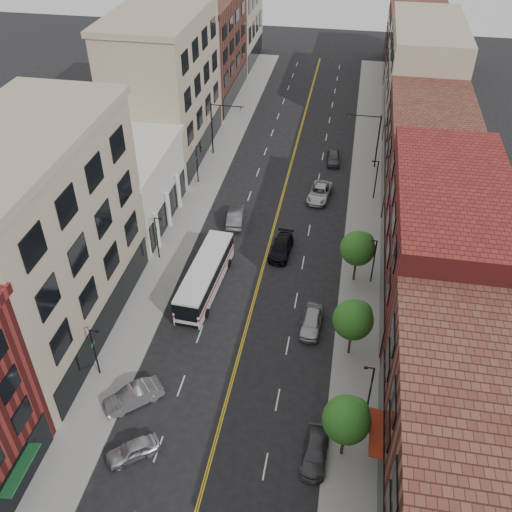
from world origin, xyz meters
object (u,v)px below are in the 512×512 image
Objects in this scene: car_angle_a at (133,450)px; car_parked_far at (312,321)px; car_lane_b at (320,193)px; car_lane_a at (281,248)px; car_lane_c at (333,158)px; car_lane_behind at (236,216)px; car_parked_mid at (315,452)px; city_bus at (205,275)px; car_angle_b at (133,396)px.

car_parked_far is (11.40, 15.41, 0.11)m from car_angle_a.
car_lane_b is at bearing 128.00° from car_angle_a.
car_lane_a is (-4.30, 10.64, -0.04)m from car_parked_far.
car_lane_a reaches higher than car_angle_a.
car_parked_far is 31.87m from car_lane_c.
car_parked_mid is at bearing 105.98° from car_lane_behind.
car_lane_behind is at bearing -126.57° from car_lane_c.
car_lane_a is 12.25m from car_lane_b.
car_parked_far is at bearing -64.26° from car_lane_a.
city_bus is at bearing 164.23° from car_parked_far.
car_lane_a is at bearing 114.48° from car_parked_far.
car_lane_a is 0.94× the size of car_lane_b.
car_angle_b is at bearing -111.68° from car_lane_c.
city_bus is at bearing -115.44° from car_lane_c.
city_bus reaches higher than car_parked_far.
car_lane_c is (4.00, 21.22, -0.01)m from car_lane_a.
car_parked_far is 0.90× the size of car_lane_a.
car_lane_a is at bearing 127.66° from car_angle_a.
car_parked_far is at bearing 88.01° from car_angle_b.
car_parked_mid is 0.87× the size of car_lane_a.
car_angle_b is at bearing 77.72° from car_lane_behind.
car_lane_c reaches higher than car_parked_mid.
car_lane_a is at bearing -105.84° from car_lane_c.
car_parked_mid is 31.14m from car_lane_behind.
car_parked_mid is at bearing 38.78° from car_angle_b.
car_lane_behind reaches higher than car_lane_a.
city_bus is 3.00× the size of car_angle_a.
car_parked_mid is at bearing -80.64° from car_parked_far.
car_angle_a is 13.18m from car_parked_mid.
city_bus is 20.89m from car_parked_mid.
car_lane_b is at bearing 79.60° from car_lane_a.
car_lane_b is 1.27× the size of car_lane_c.
city_bus reaches higher than car_angle_a.
car_lane_a is (8.68, 21.54, -0.04)m from car_angle_b.
car_lane_behind is 11.38m from car_lane_b.
car_parked_mid is at bearing 62.29° from car_angle_a.
car_angle_b reaches higher than car_lane_a.
car_lane_behind reaches higher than car_parked_mid.
car_lane_b is (-2.91, 35.78, 0.11)m from car_parked_mid.
car_lane_behind is (-11.88, 28.78, 0.18)m from car_parked_mid.
city_bus is 2.50× the size of car_angle_b.
car_parked_mid is 0.88× the size of car_lane_behind.
car_angle_b reaches higher than car_lane_b.
car_angle_a is at bearing 81.48° from car_lane_behind.
car_angle_b is 0.94× the size of car_lane_behind.
car_parked_far is at bearing -14.90° from city_bus.
car_lane_c is (9.98, 16.35, -0.11)m from car_lane_behind.
car_parked_far is at bearing 117.08° from car_lane_behind.
car_parked_far is (12.98, 10.90, 0.00)m from car_angle_b.
car_angle_b is 23.22m from car_lane_a.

